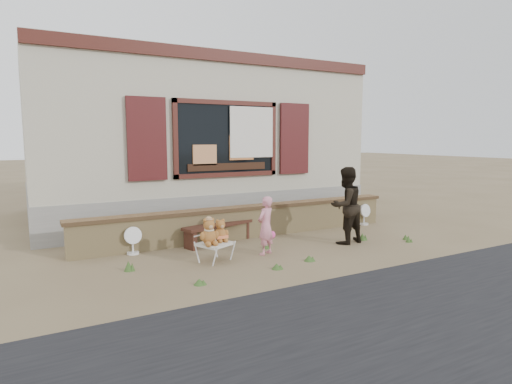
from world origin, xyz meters
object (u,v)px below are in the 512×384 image
teddy_bear_right (220,230)px  child (266,226)px  teddy_bear_left (209,231)px  adult (346,205)px  bench (219,229)px  folding_chair (215,244)px

teddy_bear_right → child: bearing=-29.7°
teddy_bear_left → adult: size_ratio=0.30×
bench → folding_chair: bearing=-132.6°
child → teddy_bear_right: bearing=-31.4°
bench → teddy_bear_right: teddy_bear_right is taller
folding_chair → teddy_bear_right: (0.13, 0.06, 0.23)m
teddy_bear_left → teddy_bear_right: teddy_bear_left is taller
teddy_bear_left → adult: bearing=-24.4°
bench → child: child is taller
child → bench: bearing=-96.5°
adult → child: bearing=-8.3°
bench → adult: 2.54m
teddy_bear_right → adult: 2.65m
teddy_bear_left → bench: bearing=35.5°
teddy_bear_left → teddy_bear_right: (0.26, 0.11, -0.03)m
teddy_bear_left → folding_chair: bearing=-0.0°
folding_chair → teddy_bear_left: teddy_bear_left is taller
bench → child: size_ratio=1.52×
teddy_bear_right → child: size_ratio=0.37×
bench → teddy_bear_left: (-0.69, -1.18, 0.25)m
teddy_bear_right → child: 0.85m
teddy_bear_left → child: (1.10, 0.03, -0.02)m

